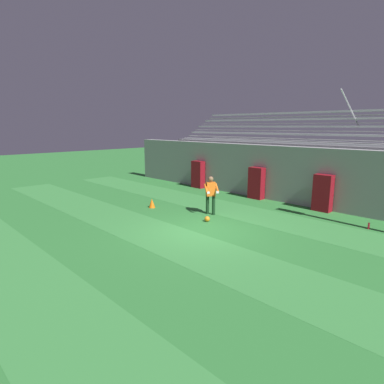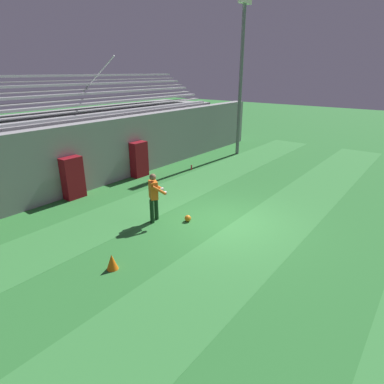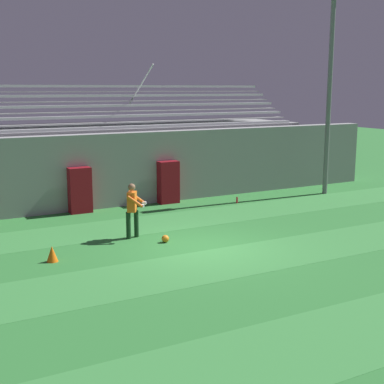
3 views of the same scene
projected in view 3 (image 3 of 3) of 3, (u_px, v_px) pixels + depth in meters
ground_plane at (203, 248)px, 15.17m from camera, size 80.00×80.00×0.00m
turf_stripe_near at (361, 331)px, 9.98m from camera, size 28.00×2.31×0.01m
turf_stripe_mid at (230, 261)px, 13.97m from camera, size 28.00×2.31×0.01m
turf_stripe_far at (156, 223)px, 17.95m from camera, size 28.00×2.31×0.01m
back_wall at (120, 169)px, 20.52m from camera, size 24.00×0.60×2.80m
padding_pillar_gate_left at (80, 190)px, 19.33m from camera, size 0.80×0.44×1.66m
padding_pillar_gate_right at (168, 182)px, 20.98m from camera, size 0.80×0.44×1.66m
bleacher_stand at (100, 160)px, 22.53m from camera, size 18.00×4.05×5.43m
floodlight_pole at (331, 66)px, 22.06m from camera, size 0.90×0.36×8.53m
goalkeeper at (133, 207)px, 16.02m from camera, size 0.71×0.74×1.67m
soccer_ball at (165, 239)px, 15.70m from camera, size 0.22×0.22×0.22m
traffic_cone at (52, 254)px, 13.93m from camera, size 0.30×0.30×0.42m
water_bottle at (237, 200)px, 21.10m from camera, size 0.07×0.07×0.24m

